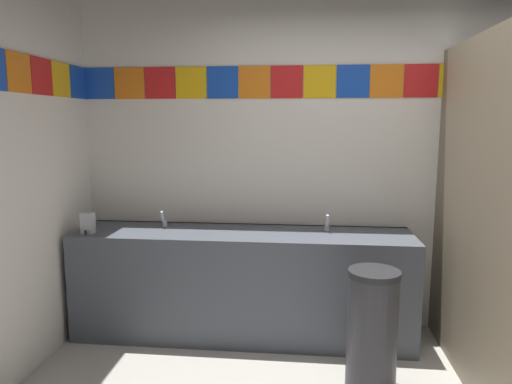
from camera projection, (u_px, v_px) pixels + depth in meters
The scene contains 6 objects.
wall_back at pixel (366, 154), 3.66m from camera, with size 4.56×0.09×2.80m.
vanity_counter at pixel (243, 283), 3.59m from camera, with size 2.57×0.58×0.82m.
faucet_left at pixel (164, 221), 3.67m from camera, with size 0.04×0.10×0.14m.
faucet_right at pixel (327, 224), 3.54m from camera, with size 0.04×0.10×0.14m.
soap_dispenser at pixel (88, 223), 3.46m from camera, with size 0.09×0.09×0.16m.
trash_bin at pixel (372, 330), 2.86m from camera, with size 0.32×0.32×0.77m.
Camera 1 is at (-0.49, -2.04, 1.66)m, focal length 32.50 mm.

